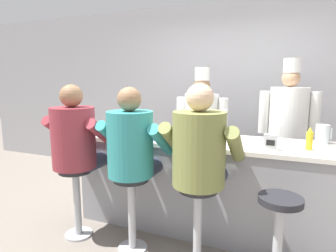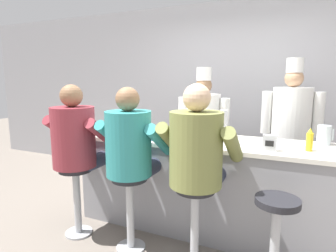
{
  "view_description": "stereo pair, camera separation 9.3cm",
  "coord_description": "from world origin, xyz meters",
  "px_view_note": "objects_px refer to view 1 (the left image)",
  "views": [
    {
      "loc": [
        0.76,
        -2.39,
        1.56
      ],
      "look_at": [
        -0.36,
        0.33,
        1.08
      ],
      "focal_mm": 30.0,
      "sensor_mm": 36.0,
      "label": 1
    },
    {
      "loc": [
        0.84,
        -2.36,
        1.56
      ],
      "look_at": [
        -0.36,
        0.33,
        1.08
      ],
      "focal_mm": 30.0,
      "sensor_mm": 36.0,
      "label": 2
    }
  ],
  "objects_px": {
    "cook_in_whites_near": "(201,128)",
    "cook_in_whites_far": "(288,125)",
    "breakfast_plate": "(126,133)",
    "empty_stool_round": "(279,227)",
    "diner_seated_maroon": "(76,141)",
    "cup_stack_steel": "(223,123)",
    "napkin_dispenser_chrome": "(271,142)",
    "coffee_mug_blue": "(89,131)",
    "cereal_bowl": "(155,137)",
    "diner_seated_teal": "(132,148)",
    "water_pitcher_clear": "(322,134)",
    "mustard_bottle_yellow": "(309,139)",
    "ketchup_bottle_red": "(212,131)",
    "diner_seated_olive": "(200,153)",
    "coffee_mug_tan": "(110,126)"
  },
  "relations": [
    {
      "from": "coffee_mug_tan",
      "to": "cup_stack_steel",
      "type": "relative_size",
      "value": 0.49
    },
    {
      "from": "breakfast_plate",
      "to": "diner_seated_olive",
      "type": "xyz_separation_m",
      "value": [
        1.01,
        -0.55,
        0.0
      ]
    },
    {
      "from": "napkin_dispenser_chrome",
      "to": "diner_seated_maroon",
      "type": "xyz_separation_m",
      "value": [
        -1.77,
        -0.42,
        -0.06
      ]
    },
    {
      "from": "coffee_mug_tan",
      "to": "water_pitcher_clear",
      "type": "bearing_deg",
      "value": 4.36
    },
    {
      "from": "cook_in_whites_near",
      "to": "coffee_mug_tan",
      "type": "bearing_deg",
      "value": -146.76
    },
    {
      "from": "ketchup_bottle_red",
      "to": "coffee_mug_tan",
      "type": "bearing_deg",
      "value": 171.44
    },
    {
      "from": "coffee_mug_tan",
      "to": "empty_stool_round",
      "type": "xyz_separation_m",
      "value": [
        1.94,
        -0.73,
        -0.53
      ]
    },
    {
      "from": "diner_seated_olive",
      "to": "cook_in_whites_far",
      "type": "distance_m",
      "value": 1.78
    },
    {
      "from": "ketchup_bottle_red",
      "to": "breakfast_plate",
      "type": "relative_size",
      "value": 1.06
    },
    {
      "from": "coffee_mug_tan",
      "to": "diner_seated_teal",
      "type": "relative_size",
      "value": 0.09
    },
    {
      "from": "mustard_bottle_yellow",
      "to": "empty_stool_round",
      "type": "distance_m",
      "value": 0.84
    },
    {
      "from": "ketchup_bottle_red",
      "to": "cook_in_whites_far",
      "type": "relative_size",
      "value": 0.13
    },
    {
      "from": "ketchup_bottle_red",
      "to": "mustard_bottle_yellow",
      "type": "xyz_separation_m",
      "value": [
        0.86,
        0.04,
        -0.02
      ]
    },
    {
      "from": "cook_in_whites_near",
      "to": "cook_in_whites_far",
      "type": "xyz_separation_m",
      "value": [
        1.03,
        0.33,
        0.06
      ]
    },
    {
      "from": "napkin_dispenser_chrome",
      "to": "cook_in_whites_near",
      "type": "xyz_separation_m",
      "value": [
        -0.88,
        0.91,
        -0.08
      ]
    },
    {
      "from": "mustard_bottle_yellow",
      "to": "water_pitcher_clear",
      "type": "distance_m",
      "value": 0.36
    },
    {
      "from": "water_pitcher_clear",
      "to": "mustard_bottle_yellow",
      "type": "bearing_deg",
      "value": -112.44
    },
    {
      "from": "diner_seated_maroon",
      "to": "cook_in_whites_near",
      "type": "height_order",
      "value": "cook_in_whites_near"
    },
    {
      "from": "ketchup_bottle_red",
      "to": "cook_in_whites_far",
      "type": "bearing_deg",
      "value": 58.82
    },
    {
      "from": "napkin_dispenser_chrome",
      "to": "cook_in_whites_far",
      "type": "relative_size",
      "value": 0.07
    },
    {
      "from": "cook_in_whites_near",
      "to": "cook_in_whites_far",
      "type": "relative_size",
      "value": 0.94
    },
    {
      "from": "coffee_mug_blue",
      "to": "diner_seated_olive",
      "type": "relative_size",
      "value": 0.08
    },
    {
      "from": "ketchup_bottle_red",
      "to": "cereal_bowl",
      "type": "xyz_separation_m",
      "value": [
        -0.57,
        -0.08,
        -0.09
      ]
    },
    {
      "from": "breakfast_plate",
      "to": "coffee_mug_tan",
      "type": "height_order",
      "value": "coffee_mug_tan"
    },
    {
      "from": "mustard_bottle_yellow",
      "to": "breakfast_plate",
      "type": "bearing_deg",
      "value": 179.49
    },
    {
      "from": "cereal_bowl",
      "to": "diner_seated_olive",
      "type": "xyz_separation_m",
      "value": [
        0.6,
        -0.42,
        -0.01
      ]
    },
    {
      "from": "cereal_bowl",
      "to": "diner_seated_maroon",
      "type": "height_order",
      "value": "diner_seated_maroon"
    },
    {
      "from": "diner_seated_maroon",
      "to": "empty_stool_round",
      "type": "distance_m",
      "value": 1.94
    },
    {
      "from": "empty_stool_round",
      "to": "cook_in_whites_far",
      "type": "bearing_deg",
      "value": 88.39
    },
    {
      "from": "diner_seated_maroon",
      "to": "cook_in_whites_far",
      "type": "bearing_deg",
      "value": 40.69
    },
    {
      "from": "coffee_mug_blue",
      "to": "diner_seated_maroon",
      "type": "bearing_deg",
      "value": -72.35
    },
    {
      "from": "cook_in_whites_near",
      "to": "empty_stool_round",
      "type": "bearing_deg",
      "value": -54.13
    },
    {
      "from": "cereal_bowl",
      "to": "coffee_mug_blue",
      "type": "bearing_deg",
      "value": -173.86
    },
    {
      "from": "diner_seated_teal",
      "to": "cook_in_whites_far",
      "type": "distance_m",
      "value": 2.1
    },
    {
      "from": "ketchup_bottle_red",
      "to": "breakfast_plate",
      "type": "xyz_separation_m",
      "value": [
        -0.99,
        0.05,
        -0.1
      ]
    },
    {
      "from": "diner_seated_maroon",
      "to": "cook_in_whites_far",
      "type": "relative_size",
      "value": 0.84
    },
    {
      "from": "coffee_mug_blue",
      "to": "empty_stool_round",
      "type": "distance_m",
      "value": 2.08
    },
    {
      "from": "diner_seated_teal",
      "to": "coffee_mug_blue",
      "type": "bearing_deg",
      "value": 155.22
    },
    {
      "from": "diner_seated_teal",
      "to": "cook_in_whites_near",
      "type": "relative_size",
      "value": 0.88
    },
    {
      "from": "water_pitcher_clear",
      "to": "diner_seated_teal",
      "type": "xyz_separation_m",
      "value": [
        -1.59,
        -0.87,
        -0.09
      ]
    },
    {
      "from": "coffee_mug_blue",
      "to": "diner_seated_teal",
      "type": "distance_m",
      "value": 0.81
    },
    {
      "from": "mustard_bottle_yellow",
      "to": "cook_in_whites_near",
      "type": "relative_size",
      "value": 0.12
    },
    {
      "from": "coffee_mug_tan",
      "to": "empty_stool_round",
      "type": "height_order",
      "value": "coffee_mug_tan"
    },
    {
      "from": "cup_stack_steel",
      "to": "napkin_dispenser_chrome",
      "type": "bearing_deg",
      "value": -40.98
    },
    {
      "from": "water_pitcher_clear",
      "to": "breakfast_plate",
      "type": "bearing_deg",
      "value": -170.98
    },
    {
      "from": "cook_in_whites_near",
      "to": "coffee_mug_blue",
      "type": "bearing_deg",
      "value": -135.35
    },
    {
      "from": "water_pitcher_clear",
      "to": "coffee_mug_blue",
      "type": "xyz_separation_m",
      "value": [
        -2.32,
        -0.53,
        -0.04
      ]
    },
    {
      "from": "breakfast_plate",
      "to": "empty_stool_round",
      "type": "relative_size",
      "value": 0.31
    },
    {
      "from": "empty_stool_round",
      "to": "cook_in_whites_far",
      "type": "height_order",
      "value": "cook_in_whites_far"
    },
    {
      "from": "coffee_mug_blue",
      "to": "diner_seated_olive",
      "type": "xyz_separation_m",
      "value": [
        1.36,
        -0.34,
        -0.03
      ]
    }
  ]
}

